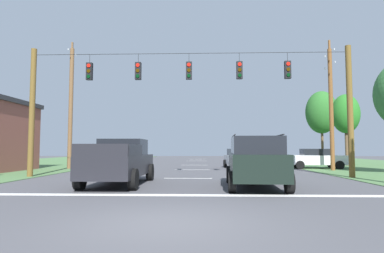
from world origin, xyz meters
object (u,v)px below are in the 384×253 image
Objects in this scene: distant_car_far_parked at (239,158)px; tree_roadside_right at (346,114)px; distant_car_oncoming at (256,156)px; distant_car_crossing_white at (316,158)px; tree_roadside_far_right at (322,112)px; pickup_truck at (120,162)px; utility_pole_near_left at (71,106)px; overhead_signal_span at (188,102)px; suv_black at (255,161)px; utility_pole_mid_right at (331,105)px.

distant_car_far_parked is 11.61m from tree_roadside_right.
tree_roadside_right reaches higher than distant_car_oncoming.
tree_roadside_far_right is (3.92, 9.28, 4.57)m from distant_car_crossing_white.
utility_pole_near_left is (-6.55, 10.34, 3.79)m from pickup_truck.
distant_car_crossing_white is (9.47, 7.85, -3.28)m from overhead_signal_span.
suv_black is (5.63, -0.91, 0.09)m from pickup_truck.
utility_pole_near_left is at bearing 137.28° from suv_black.
suv_black reaches higher than distant_car_oncoming.
tree_roadside_far_right is (16.17, 20.55, 4.39)m from pickup_truck.
tree_roadside_right is at bearing 56.57° from suv_black.
overhead_signal_span is 5.99m from suv_black.
overhead_signal_span is 15.06m from distant_car_oncoming.
pickup_truck is at bearing -144.55° from utility_pole_mid_right.
overhead_signal_span is at bearing -113.48° from distant_car_oncoming.
distant_car_crossing_white is 5.87m from distant_car_far_parked.
distant_car_oncoming is 9.54m from tree_roadside_far_right.
tree_roadside_right is (23.01, 5.15, -0.12)m from utility_pole_near_left.
tree_roadside_right is at bearing 41.45° from overhead_signal_span.
tree_roadside_right is (4.20, 4.22, 3.85)m from distant_car_crossing_white.
tree_roadside_far_right is (-0.28, 5.06, 0.72)m from tree_roadside_right.
overhead_signal_span reaches higher than distant_car_far_parked.
distant_car_crossing_white is 19.24m from utility_pole_near_left.
overhead_signal_span is 18.25m from tree_roadside_right.
tree_roadside_right is (13.67, 12.07, 0.57)m from overhead_signal_span.
utility_pole_mid_right is 7.59m from tree_roadside_right.
overhead_signal_span reaches higher than pickup_truck.
pickup_truck is 1.22× the size of distant_car_far_parked.
distant_car_oncoming is 9.65m from utility_pole_mid_right.
utility_pole_near_left is 24.92m from tree_roadside_far_right.
distant_car_crossing_white is at bearing 98.23° from utility_pole_mid_right.
utility_pole_mid_right is 12.16m from tree_roadside_far_right.
utility_pole_mid_right is (3.94, -7.94, 3.80)m from distant_car_oncoming.
distant_car_far_parked is (0.75, 12.09, -0.27)m from suv_black.
overhead_signal_span reaches higher than distant_car_oncoming.
overhead_signal_span is 3.94× the size of distant_car_far_parked.
suv_black reaches higher than distant_car_crossing_white.
overhead_signal_span is 11.64m from utility_pole_near_left.
suv_black is (2.84, -4.33, -3.01)m from overhead_signal_span.
pickup_truck is at bearing -136.72° from tree_roadside_right.
distant_car_oncoming is at bearing 68.45° from distant_car_far_parked.
pickup_truck is at bearing -57.63° from utility_pole_near_left.
utility_pole_mid_right is at bearing -63.59° from distant_car_oncoming.
utility_pole_near_left is (-18.80, -0.93, 3.97)m from distant_car_crossing_white.
pickup_truck reaches higher than distant_car_oncoming.
distant_car_crossing_white is at bearing 2.84° from utility_pole_near_left.
utility_pole_near_left is at bearing -156.65° from distant_car_oncoming.
suv_black is 1.12× the size of distant_car_oncoming.
suv_black reaches higher than distant_car_far_parked.
distant_car_crossing_white is (12.25, 11.27, -0.18)m from pickup_truck.
utility_pole_near_left is at bearing 175.87° from utility_pole_mid_right.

